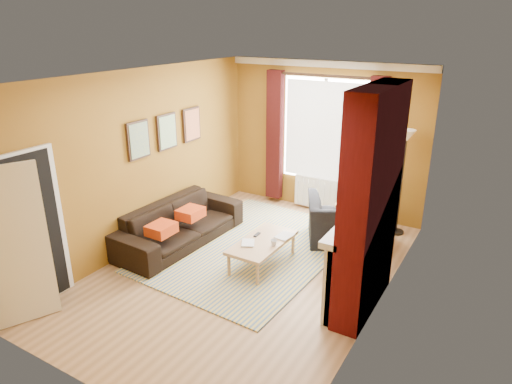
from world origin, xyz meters
TOP-DOWN VIEW (x-y plane):
  - ground at (0.00, 0.00)m, footprint 5.50×5.50m
  - room_walls at (0.64, 0.27)m, footprint 3.82×5.54m
  - striped_rug at (-0.30, 0.62)m, footprint 2.67×3.58m
  - sofa at (-1.42, 0.21)m, footprint 1.02×2.36m
  - armchair at (0.89, 1.57)m, footprint 1.51×1.44m
  - coffee_table at (0.11, 0.26)m, footprint 0.61×1.20m
  - wicker_stool at (0.77, 2.01)m, footprint 0.51×0.51m
  - floor_lamp at (1.55, 2.40)m, footprint 0.31×0.31m
  - book_a at (-0.11, 0.02)m, footprint 0.29×0.31m
  - book_b at (0.22, 0.56)m, footprint 0.24×0.31m
  - mug at (0.33, 0.21)m, footprint 0.12×0.12m
  - tv_remote at (-0.06, 0.38)m, footprint 0.06×0.15m

SIDE VIEW (x-z plane):
  - ground at x=0.00m, z-range 0.00..0.00m
  - striped_rug at x=-0.30m, z-range 0.00..0.02m
  - wicker_stool at x=0.77m, z-range 0.00..0.50m
  - sofa at x=-1.42m, z-range 0.00..0.68m
  - coffee_table at x=0.11m, z-range 0.16..0.55m
  - armchair at x=0.89m, z-range 0.00..0.77m
  - tv_remote at x=-0.06m, z-range 0.40..0.42m
  - book_b at x=0.22m, z-range 0.40..0.42m
  - book_a at x=-0.11m, z-range 0.40..0.42m
  - mug at x=0.33m, z-range 0.40..0.49m
  - room_walls at x=0.64m, z-range -0.03..2.80m
  - floor_lamp at x=1.55m, z-range 0.52..2.34m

